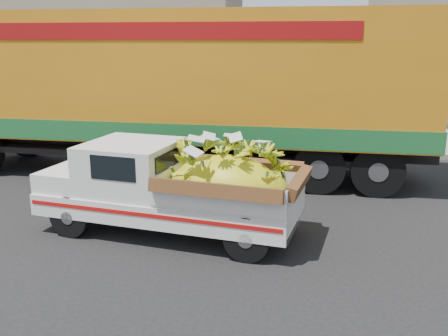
# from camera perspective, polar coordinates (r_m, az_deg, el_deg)

# --- Properties ---
(ground) EXTENTS (100.00, 100.00, 0.00)m
(ground) POSITION_cam_1_polar(r_m,az_deg,el_deg) (8.62, -17.69, -7.92)
(ground) COLOR black
(ground) RESTS_ON ground
(curb) EXTENTS (60.00, 0.25, 0.15)m
(curb) POSITION_cam_1_polar(r_m,az_deg,el_deg) (14.78, -6.37, 2.30)
(curb) COLOR gray
(curb) RESTS_ON ground
(sidewalk) EXTENTS (60.00, 4.00, 0.14)m
(sidewalk) POSITION_cam_1_polar(r_m,az_deg,el_deg) (16.78, -4.61, 3.80)
(sidewalk) COLOR gray
(sidewalk) RESTS_ON ground
(building_left) EXTENTS (18.00, 6.00, 5.00)m
(building_left) POSITION_cam_1_polar(r_m,az_deg,el_deg) (24.88, -20.31, 12.11)
(building_left) COLOR gray
(building_left) RESTS_ON ground
(pickup_truck) EXTENTS (4.54, 2.33, 1.52)m
(pickup_truck) POSITION_cam_1_polar(r_m,az_deg,el_deg) (8.22, -4.24, -2.31)
(pickup_truck) COLOR black
(pickup_truck) RESTS_ON ground
(semi_trailer) EXTENTS (12.03, 3.07, 3.80)m
(semi_trailer) POSITION_cam_1_polar(r_m,az_deg,el_deg) (11.93, -5.96, 9.33)
(semi_trailer) COLOR black
(semi_trailer) RESTS_ON ground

